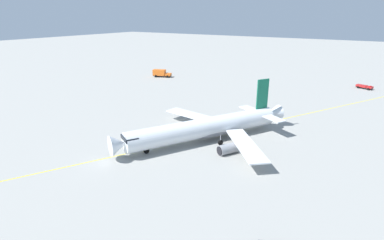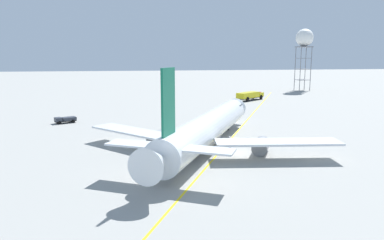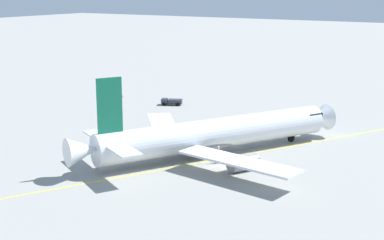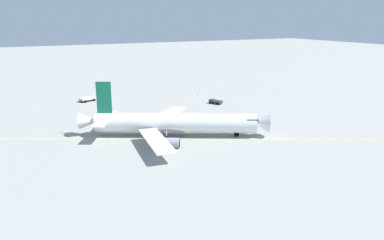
{
  "view_description": "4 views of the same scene",
  "coord_description": "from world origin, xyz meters",
  "px_view_note": "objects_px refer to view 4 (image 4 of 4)",
  "views": [
    {
      "loc": [
        -33.4,
        55.89,
        25.62
      ],
      "look_at": [
        0.65,
        2.52,
        3.69
      ],
      "focal_mm": 28.78,
      "sensor_mm": 36.0,
      "label": 1
    },
    {
      "loc": [
        -14.63,
        -44.78,
        12.83
      ],
      "look_at": [
        -5.96,
        1.3,
        4.5
      ],
      "focal_mm": 33.13,
      "sensor_mm": 36.0,
      "label": 2
    },
    {
      "loc": [
        33.04,
        -60.99,
        22.52
      ],
      "look_at": [
        -6.27,
        2.33,
        4.68
      ],
      "focal_mm": 52.69,
      "sensor_mm": 36.0,
      "label": 3
    },
    {
      "loc": [
        68.32,
        -29.64,
        24.84
      ],
      "look_at": [
        -0.86,
        6.25,
        3.81
      ],
      "focal_mm": 35.67,
      "sensor_mm": 36.0,
      "label": 4
    }
  ],
  "objects_px": {
    "safety_cone_far": "(200,90)",
    "safety_cone_mid": "(199,93)",
    "baggage_truck_truck": "(216,101)",
    "airliner_main": "(173,124)",
    "safety_cone_near": "(198,95)",
    "pushback_tug_truck": "(87,99)"
  },
  "relations": [
    {
      "from": "pushback_tug_truck",
      "to": "safety_cone_near",
      "type": "distance_m",
      "value": 34.85
    },
    {
      "from": "safety_cone_mid",
      "to": "pushback_tug_truck",
      "type": "bearing_deg",
      "value": -97.07
    },
    {
      "from": "pushback_tug_truck",
      "to": "safety_cone_far",
      "type": "distance_m",
      "value": 39.29
    },
    {
      "from": "baggage_truck_truck",
      "to": "safety_cone_mid",
      "type": "xyz_separation_m",
      "value": [
        -16.53,
        3.36,
        -0.44
      ]
    },
    {
      "from": "airliner_main",
      "to": "safety_cone_near",
      "type": "height_order",
      "value": "airliner_main"
    },
    {
      "from": "pushback_tug_truck",
      "to": "baggage_truck_truck",
      "type": "xyz_separation_m",
      "value": [
        21.05,
        33.1,
        -0.09
      ]
    },
    {
      "from": "baggage_truck_truck",
      "to": "safety_cone_mid",
      "type": "distance_m",
      "value": 16.88
    },
    {
      "from": "airliner_main",
      "to": "pushback_tug_truck",
      "type": "distance_m",
      "value": 45.07
    },
    {
      "from": "airliner_main",
      "to": "safety_cone_near",
      "type": "distance_m",
      "value": 43.84
    },
    {
      "from": "baggage_truck_truck",
      "to": "pushback_tug_truck",
      "type": "bearing_deg",
      "value": 32.51
    },
    {
      "from": "safety_cone_mid",
      "to": "safety_cone_far",
      "type": "bearing_deg",
      "value": 145.6
    },
    {
      "from": "safety_cone_mid",
      "to": "safety_cone_far",
      "type": "height_order",
      "value": "same"
    },
    {
      "from": "airliner_main",
      "to": "safety_cone_far",
      "type": "relative_size",
      "value": 68.02
    },
    {
      "from": "safety_cone_far",
      "to": "safety_cone_mid",
      "type": "bearing_deg",
      "value": -34.4
    },
    {
      "from": "airliner_main",
      "to": "safety_cone_far",
      "type": "height_order",
      "value": "airliner_main"
    },
    {
      "from": "pushback_tug_truck",
      "to": "safety_cone_near",
      "type": "height_order",
      "value": "pushback_tug_truck"
    },
    {
      "from": "safety_cone_near",
      "to": "safety_cone_mid",
      "type": "bearing_deg",
      "value": 145.6
    },
    {
      "from": "safety_cone_near",
      "to": "safety_cone_far",
      "type": "xyz_separation_m",
      "value": [
        -7.97,
        5.46,
        0.0
      ]
    },
    {
      "from": "safety_cone_mid",
      "to": "safety_cone_far",
      "type": "distance_m",
      "value": 5.0
    },
    {
      "from": "airliner_main",
      "to": "baggage_truck_truck",
      "type": "xyz_separation_m",
      "value": [
        -23.13,
        24.42,
        -2.08
      ]
    },
    {
      "from": "baggage_truck_truck",
      "to": "safety_cone_far",
      "type": "bearing_deg",
      "value": -41.7
    },
    {
      "from": "airliner_main",
      "to": "safety_cone_near",
      "type": "xyz_separation_m",
      "value": [
        -35.82,
        25.14,
        -2.51
      ]
    }
  ]
}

